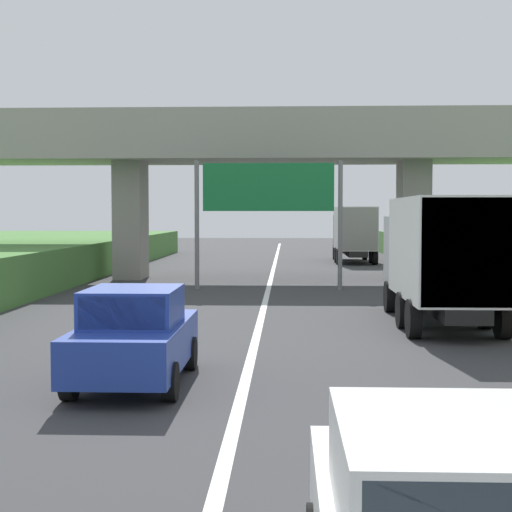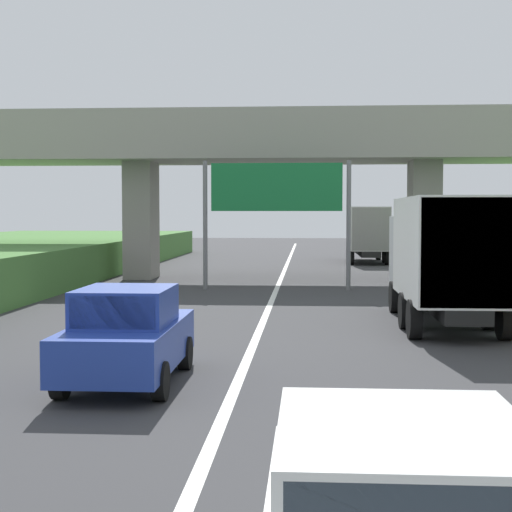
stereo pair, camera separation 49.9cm
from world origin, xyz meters
TOP-DOWN VIEW (x-y plane):
  - lane_centre_stripe at (0.00, 30.81)m, footprint 0.20×101.61m
  - overpass_bridge at (0.00, 38.51)m, footprint 40.00×4.80m
  - overhead_highway_sign at (0.00, 33.35)m, footprint 5.88×0.18m
  - truck_silver at (4.88, 23.59)m, footprint 2.44×7.30m
  - truck_black at (4.90, 51.11)m, footprint 2.44×7.30m
  - car_blue at (-1.94, 16.01)m, footprint 1.86×4.10m

SIDE VIEW (x-z plane):
  - lane_centre_stripe at x=0.00m, z-range 0.00..0.01m
  - car_blue at x=-1.94m, z-range 0.00..1.72m
  - truck_silver at x=4.88m, z-range 0.21..3.65m
  - truck_black at x=4.90m, z-range 0.21..3.65m
  - overhead_highway_sign at x=0.00m, z-range 1.20..6.33m
  - overpass_bridge at x=0.00m, z-range 1.92..9.55m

